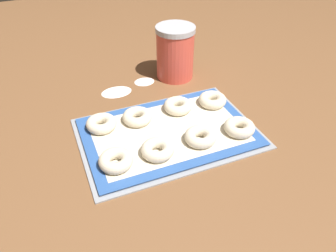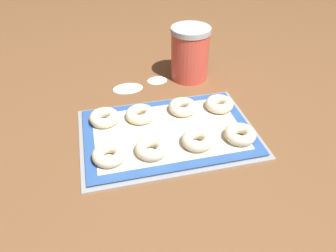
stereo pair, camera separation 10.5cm
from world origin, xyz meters
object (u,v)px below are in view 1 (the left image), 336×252
at_px(bagel_front_mid_right, 200,137).
at_px(flour_canister, 175,52).
at_px(bagel_back_far_left, 101,124).
at_px(bagel_back_far_right, 212,100).
at_px(bagel_back_mid_left, 137,117).
at_px(bagel_front_mid_left, 157,150).
at_px(baking_tray, 168,132).
at_px(bagel_back_mid_right, 178,106).
at_px(bagel_front_far_left, 116,161).
at_px(bagel_front_far_right, 239,127).

height_order(bagel_front_mid_right, flour_canister, flour_canister).
distance_m(bagel_back_far_left, bagel_back_far_right, 0.33).
bearing_deg(bagel_back_mid_left, bagel_front_mid_left, -88.97).
bearing_deg(baking_tray, bagel_back_mid_right, 51.04).
relative_size(bagel_front_mid_right, bagel_back_far_left, 1.00).
bearing_deg(bagel_front_mid_left, bagel_back_mid_right, 51.67).
xyz_separation_m(bagel_front_mid_right, flour_canister, (0.08, 0.35, 0.06)).
bearing_deg(baking_tray, bagel_back_mid_left, 131.39).
bearing_deg(bagel_back_mid_right, baking_tray, -128.96).
bearing_deg(bagel_back_far_right, bagel_front_far_left, -156.86).
distance_m(bagel_front_mid_left, bagel_back_mid_left, 0.15).
distance_m(bagel_front_mid_left, bagel_back_far_left, 0.18).
relative_size(bagel_front_far_left, bagel_front_mid_left, 1.00).
relative_size(bagel_front_far_left, bagel_front_far_right, 1.00).
xyz_separation_m(bagel_back_far_left, bagel_back_mid_left, (0.10, -0.01, 0.00)).
bearing_deg(bagel_back_mid_right, bagel_front_far_left, -145.88).
bearing_deg(bagel_back_mid_left, bagel_back_far_right, -1.00).
xyz_separation_m(bagel_front_far_right, bagel_back_far_left, (-0.33, 0.15, 0.00)).
distance_m(bagel_front_far_right, bagel_back_mid_left, 0.27).
relative_size(bagel_front_mid_left, bagel_back_far_left, 1.00).
height_order(bagel_front_mid_left, bagel_front_far_right, same).
bearing_deg(bagel_front_far_left, bagel_front_mid_right, 0.64).
height_order(bagel_front_far_left, bagel_back_far_right, same).
height_order(bagel_front_mid_left, bagel_back_mid_left, same).
xyz_separation_m(bagel_front_mid_left, bagel_back_mid_right, (0.12, 0.15, 0.00)).
distance_m(bagel_front_far_left, bagel_front_mid_left, 0.10).
distance_m(bagel_front_mid_right, bagel_front_far_right, 0.11).
distance_m(bagel_front_far_right, bagel_back_mid_right, 0.19).
bearing_deg(bagel_front_far_left, bagel_front_far_right, -0.33).
bearing_deg(bagel_front_far_right, bagel_front_mid_right, 177.77).
bearing_deg(bagel_front_far_left, bagel_back_mid_right, 34.12).
xyz_separation_m(bagel_back_far_left, bagel_back_mid_right, (0.22, -0.00, 0.00)).
bearing_deg(bagel_back_far_left, bagel_front_far_right, -25.06).
xyz_separation_m(baking_tray, bagel_back_far_left, (-0.16, 0.08, 0.02)).
bearing_deg(bagel_front_mid_left, baking_tray, 52.30).
bearing_deg(bagel_back_mid_right, bagel_back_mid_left, -177.12).
height_order(bagel_front_mid_right, bagel_front_far_right, same).
height_order(baking_tray, bagel_back_far_left, bagel_back_far_left).
bearing_deg(bagel_back_far_left, bagel_back_far_right, -1.97).
xyz_separation_m(bagel_front_far_left, bagel_front_mid_left, (0.10, -0.00, 0.00)).
distance_m(bagel_front_mid_right, bagel_back_mid_left, 0.19).
height_order(bagel_front_far_left, flour_canister, flour_canister).
relative_size(bagel_back_mid_left, bagel_back_mid_right, 1.00).
xyz_separation_m(bagel_back_far_left, bagel_back_far_right, (0.33, -0.01, 0.00)).
xyz_separation_m(baking_tray, bagel_front_far_right, (0.17, -0.08, 0.02)).
xyz_separation_m(baking_tray, bagel_front_mid_right, (0.06, -0.07, 0.02)).
bearing_deg(bagel_front_mid_right, bagel_front_far_left, -179.36).
bearing_deg(flour_canister, baking_tray, -116.71).
distance_m(bagel_back_far_left, bagel_back_mid_left, 0.10).
relative_size(bagel_front_mid_right, bagel_back_mid_left, 1.00).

